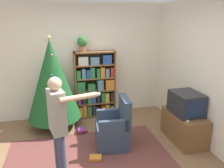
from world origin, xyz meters
The scene contains 14 objects.
ground_plane centered at (0.00, 0.00, 0.00)m, with size 14.00×14.00×0.00m, color #846042.
wall_back centered at (0.00, 2.09, 1.30)m, with size 8.00×0.10×2.60m.
wall_right centered at (2.02, 0.00, 1.30)m, with size 0.10×8.00×2.60m.
area_rug centered at (-0.12, 0.15, 0.00)m, with size 2.71×1.86×0.01m.
bookshelf centered at (0.29, 1.88, 0.74)m, with size 0.93×0.28×1.54m.
tv_stand centered at (1.71, 0.36, 0.27)m, with size 0.48×0.92×0.55m.
television centered at (1.71, 0.36, 0.75)m, with size 0.47×0.58×0.41m.
game_remote centered at (1.57, 0.08, 0.56)m, with size 0.04×0.12×0.02m.
christmas_tree centered at (-0.65, 1.54, 1.03)m, with size 1.10×1.10×1.93m.
armchair centered at (0.39, 0.49, 0.32)m, with size 0.62×0.61×0.92m.
standing_person centered at (-0.57, -0.19, 0.91)m, with size 0.70×0.46×1.54m.
potted_plant centered at (0.03, 1.88, 1.73)m, with size 0.22×0.22×0.33m.
book_pile_near_tree centered at (-0.13, 1.11, 0.05)m, with size 0.22×0.17×0.09m.
book_pile_by_chair centered at (-0.02, 0.16, 0.03)m, with size 0.23×0.20×0.06m.
Camera 1 is at (-0.53, -2.91, 2.23)m, focal length 35.00 mm.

